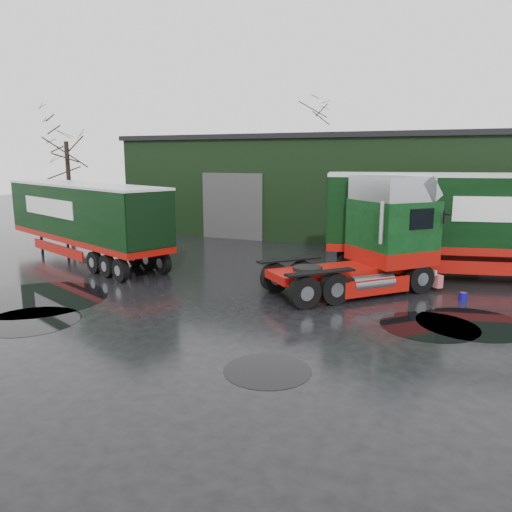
{
  "coord_description": "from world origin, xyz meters",
  "views": [
    {
      "loc": [
        7.59,
        -13.29,
        4.95
      ],
      "look_at": [
        0.99,
        1.68,
        1.7
      ],
      "focal_mm": 35.0,
      "sensor_mm": 36.0,
      "label": 1
    }
  ],
  "objects_px": {
    "tree_left": "(68,168)",
    "tree_back_a": "(312,159)",
    "lorry_right": "(485,226)",
    "hero_tractor": "(349,235)",
    "wash_bucket": "(463,296)",
    "warehouse": "(384,185)",
    "trailer_left": "(84,222)"
  },
  "relations": [
    {
      "from": "tree_left",
      "to": "tree_back_a",
      "type": "height_order",
      "value": "tree_back_a"
    },
    {
      "from": "lorry_right",
      "to": "hero_tractor",
      "type": "bearing_deg",
      "value": -59.12
    },
    {
      "from": "lorry_right",
      "to": "wash_bucket",
      "type": "height_order",
      "value": "lorry_right"
    },
    {
      "from": "wash_bucket",
      "to": "tree_left",
      "type": "relative_size",
      "value": 0.03
    },
    {
      "from": "warehouse",
      "to": "hero_tractor",
      "type": "relative_size",
      "value": 4.66
    },
    {
      "from": "warehouse",
      "to": "hero_tractor",
      "type": "height_order",
      "value": "warehouse"
    },
    {
      "from": "hero_tractor",
      "to": "tree_back_a",
      "type": "relative_size",
      "value": 0.73
    },
    {
      "from": "tree_back_a",
      "to": "trailer_left",
      "type": "bearing_deg",
      "value": -98.49
    },
    {
      "from": "hero_tractor",
      "to": "tree_left",
      "type": "relative_size",
      "value": 0.82
    },
    {
      "from": "tree_back_a",
      "to": "wash_bucket",
      "type": "bearing_deg",
      "value": -61.6
    },
    {
      "from": "tree_left",
      "to": "lorry_right",
      "type": "bearing_deg",
      "value": -6.84
    },
    {
      "from": "lorry_right",
      "to": "tree_left",
      "type": "height_order",
      "value": "tree_left"
    },
    {
      "from": "hero_tractor",
      "to": "tree_left",
      "type": "bearing_deg",
      "value": -157.68
    },
    {
      "from": "lorry_right",
      "to": "tree_back_a",
      "type": "height_order",
      "value": "tree_back_a"
    },
    {
      "from": "tree_left",
      "to": "tree_back_a",
      "type": "distance_m",
      "value": 21.1
    },
    {
      "from": "hero_tractor",
      "to": "lorry_right",
      "type": "xyz_separation_m",
      "value": [
        4.56,
        4.5,
        0.01
      ]
    },
    {
      "from": "lorry_right",
      "to": "wash_bucket",
      "type": "xyz_separation_m",
      "value": [
        -0.56,
        -3.86,
        -2.04
      ]
    },
    {
      "from": "lorry_right",
      "to": "wash_bucket",
      "type": "bearing_deg",
      "value": -22.0
    },
    {
      "from": "warehouse",
      "to": "tree_back_a",
      "type": "xyz_separation_m",
      "value": [
        -8.0,
        10.0,
        1.59
      ]
    },
    {
      "from": "warehouse",
      "to": "wash_bucket",
      "type": "bearing_deg",
      "value": -69.88
    },
    {
      "from": "hero_tractor",
      "to": "tree_left",
      "type": "xyz_separation_m",
      "value": [
        -20.44,
        7.5,
        2.09
      ]
    },
    {
      "from": "lorry_right",
      "to": "wash_bucket",
      "type": "relative_size",
      "value": 58.57
    },
    {
      "from": "warehouse",
      "to": "tree_left",
      "type": "height_order",
      "value": "tree_left"
    },
    {
      "from": "hero_tractor",
      "to": "wash_bucket",
      "type": "height_order",
      "value": "hero_tractor"
    },
    {
      "from": "warehouse",
      "to": "tree_left",
      "type": "xyz_separation_m",
      "value": [
        -19.0,
        -8.0,
        1.09
      ]
    },
    {
      "from": "warehouse",
      "to": "hero_tractor",
      "type": "bearing_deg",
      "value": -84.68
    },
    {
      "from": "tree_back_a",
      "to": "lorry_right",
      "type": "bearing_deg",
      "value": -56.31
    },
    {
      "from": "hero_tractor",
      "to": "lorry_right",
      "type": "relative_size",
      "value": 0.42
    },
    {
      "from": "hero_tractor",
      "to": "trailer_left",
      "type": "distance_m",
      "value": 13.16
    },
    {
      "from": "hero_tractor",
      "to": "wash_bucket",
      "type": "relative_size",
      "value": 24.66
    },
    {
      "from": "warehouse",
      "to": "lorry_right",
      "type": "xyz_separation_m",
      "value": [
        6.0,
        -11.0,
        -0.98
      ]
    },
    {
      "from": "wash_bucket",
      "to": "tree_left",
      "type": "distance_m",
      "value": 25.72
    }
  ]
}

